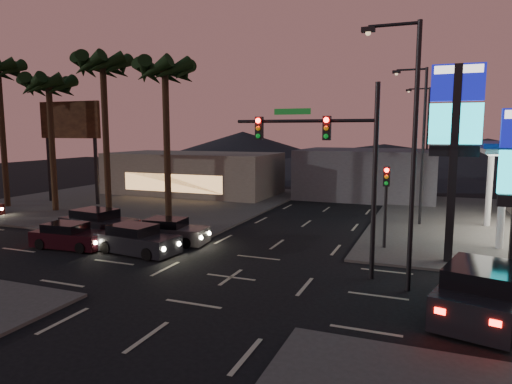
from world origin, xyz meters
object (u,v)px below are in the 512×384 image
at_px(car_lane_a_front, 137,240).
at_px(car_lane_a_mid, 69,236).
at_px(traffic_signal_mast, 332,152).
at_px(car_lane_b_front, 170,232).
at_px(car_lane_b_mid, 98,224).
at_px(suv_station, 483,292).
at_px(pylon_sign_tall, 455,124).

height_order(car_lane_a_front, car_lane_a_mid, car_lane_a_front).
xyz_separation_m(traffic_signal_mast, car_lane_b_front, (-9.32, 2.17, -4.60)).
height_order(car_lane_b_front, car_lane_b_mid, car_lane_b_mid).
xyz_separation_m(car_lane_a_front, car_lane_b_mid, (-4.39, 2.36, 0.06)).
bearing_deg(car_lane_a_mid, suv_station, -5.81).
xyz_separation_m(car_lane_a_front, suv_station, (15.44, -2.42, 0.17)).
relative_size(pylon_sign_tall, car_lane_a_front, 2.00).
distance_m(car_lane_b_mid, suv_station, 20.40).
bearing_deg(car_lane_a_front, pylon_sign_tall, 14.25).
bearing_deg(suv_station, pylon_sign_tall, 98.58).
distance_m(car_lane_a_mid, car_lane_b_mid, 2.86).
height_order(car_lane_a_front, car_lane_b_front, car_lane_a_front).
bearing_deg(pylon_sign_tall, car_lane_a_front, -165.75).
xyz_separation_m(pylon_sign_tall, suv_station, (0.92, -6.11, -5.56)).
relative_size(traffic_signal_mast, car_lane_a_front, 1.78).
height_order(traffic_signal_mast, car_lane_b_mid, traffic_signal_mast).
bearing_deg(car_lane_a_front, suv_station, -8.92).
bearing_deg(car_lane_b_front, car_lane_a_front, -101.00).
relative_size(car_lane_b_front, suv_station, 0.75).
height_order(traffic_signal_mast, suv_station, traffic_signal_mast).
height_order(pylon_sign_tall, car_lane_a_mid, pylon_sign_tall).
distance_m(car_lane_a_mid, suv_station, 19.44).
height_order(car_lane_a_front, car_lane_b_mid, car_lane_b_mid).
distance_m(traffic_signal_mast, car_lane_b_mid, 15.03).
xyz_separation_m(car_lane_a_mid, car_lane_b_front, (4.36, 2.80, 0.02)).
bearing_deg(traffic_signal_mast, car_lane_b_mid, 171.23).
bearing_deg(car_lane_b_front, car_lane_b_mid, 179.78).
height_order(car_lane_a_mid, suv_station, suv_station).
bearing_deg(car_lane_b_mid, suv_station, -13.56).
bearing_deg(suv_station, car_lane_a_front, 171.08).
height_order(car_lane_a_mid, car_lane_b_mid, car_lane_b_mid).
bearing_deg(car_lane_a_front, traffic_signal_mast, 1.03).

